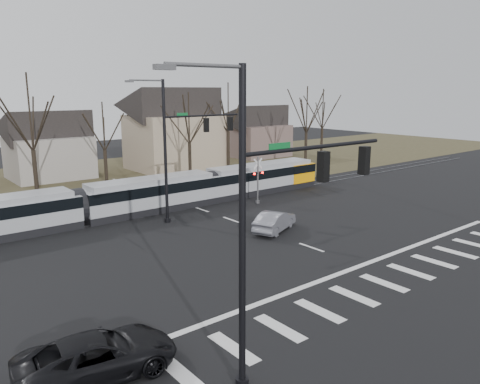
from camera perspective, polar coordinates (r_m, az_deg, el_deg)
ground at (r=28.02m, az=11.73°, el=-7.68°), size 140.00×140.00×0.00m
grass_verge at (r=53.54m, az=-15.65°, el=1.69°), size 140.00×28.00×0.01m
crosswalk at (r=25.86m, az=18.67°, el=-9.80°), size 27.00×2.60×0.01m
stop_line at (r=27.00m, az=14.71°, el=-8.60°), size 28.00×0.35×0.01m
lane_dashes at (r=39.62m, az=-6.37°, el=-1.56°), size 0.18×30.00×0.01m
rail_pair at (r=39.45m, az=-6.21°, el=-1.58°), size 90.00×1.52×0.06m
tram at (r=37.58m, az=-10.92°, el=-0.18°), size 35.59×2.64×2.70m
sedan at (r=32.12m, az=4.25°, el=-3.54°), size 4.57×5.32×1.40m
suv at (r=17.28m, az=-16.95°, el=-18.57°), size 3.66×5.88×1.48m
signal_pole_near_left at (r=15.10m, az=4.98°, el=-2.16°), size 9.28×0.44×10.20m
signal_pole_far at (r=34.43m, az=-6.83°, el=5.97°), size 9.28×0.44×10.20m
rail_crossing_signal at (r=39.62m, az=2.19°, el=1.30°), size 1.08×0.36×4.00m
tree_row at (r=48.34m, az=-10.94°, el=6.81°), size 59.20×7.20×10.00m
house_b at (r=55.05m, az=-22.36°, el=5.68°), size 8.64×7.56×7.65m
house_c at (r=57.82m, az=-8.08°, el=8.01°), size 10.80×8.64×10.10m
house_d at (r=68.34m, az=2.01°, el=7.71°), size 8.64×7.56×7.65m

